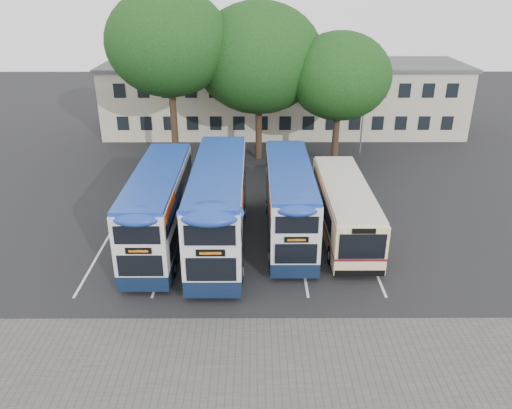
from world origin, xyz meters
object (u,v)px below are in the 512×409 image
object	(u,v)px
tree_left	(169,43)
tree_mid	(259,58)
bus_dd_right	(289,199)
bus_single	(344,205)
lamp_post	(365,91)
bus_dd_mid	(219,203)
tree_right	(340,76)
bus_dd_left	(159,205)

from	to	relation	value
tree_left	tree_mid	size ratio (longest dim) A/B	1.08
tree_mid	bus_dd_right	distance (m)	14.46
tree_left	bus_single	xyz separation A→B (m)	(10.91, -11.32, -7.33)
lamp_post	bus_dd_mid	size ratio (longest dim) A/B	0.84
tree_mid	bus_dd_mid	size ratio (longest dim) A/B	1.10
lamp_post	bus_single	world-z (taller)	lamp_post
tree_left	bus_single	size ratio (longest dim) A/B	1.29
lamp_post	tree_left	world-z (taller)	tree_left
tree_right	bus_dd_mid	xyz separation A→B (m)	(-7.92, -12.62, -4.24)
bus_dd_left	bus_dd_right	distance (m)	6.93
tree_left	tree_mid	world-z (taller)	tree_left
tree_left	bus_dd_left	world-z (taller)	tree_left
tree_mid	bus_dd_right	world-z (taller)	tree_mid
tree_left	bus_dd_left	distance (m)	14.33
tree_left	bus_dd_right	bearing A→B (deg)	-55.98
bus_single	tree_mid	bearing A→B (deg)	109.56
lamp_post	tree_left	size ratio (longest dim) A/B	0.71
lamp_post	bus_dd_right	xyz separation A→B (m)	(-6.77, -14.46, -2.86)
lamp_post	tree_right	world-z (taller)	tree_right
tree_mid	bus_dd_mid	bearing A→B (deg)	-98.57
tree_right	bus_dd_mid	distance (m)	15.49
tree_left	tree_mid	distance (m)	6.64
bus_single	bus_dd_left	bearing A→B (deg)	-172.52
tree_right	bus_single	bearing A→B (deg)	-95.88
bus_dd_left	bus_single	distance (m)	10.01
bus_dd_left	bus_single	size ratio (longest dim) A/B	1.01
bus_dd_left	tree_right	bearing A→B (deg)	48.50
lamp_post	bus_dd_mid	xyz separation A→B (m)	(-10.49, -15.55, -2.62)
tree_right	bus_single	distance (m)	12.34
tree_right	bus_single	size ratio (longest dim) A/B	1.00
bus_dd_left	bus_dd_mid	world-z (taller)	bus_dd_mid
lamp_post	tree_left	distance (m)	15.40
lamp_post	bus_dd_right	bearing A→B (deg)	-115.09
bus_dd_right	lamp_post	bearing A→B (deg)	64.91
tree_right	bus_dd_right	distance (m)	13.06
lamp_post	bus_single	distance (m)	15.01
tree_mid	bus_single	xyz separation A→B (m)	(4.60, -12.95, -6.06)
bus_dd_left	tree_mid	bearing A→B (deg)	69.59
tree_left	bus_dd_mid	world-z (taller)	tree_left
tree_mid	bus_dd_mid	distance (m)	15.45
bus_dd_right	bus_single	world-z (taller)	bus_dd_right
lamp_post	tree_mid	distance (m)	8.81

